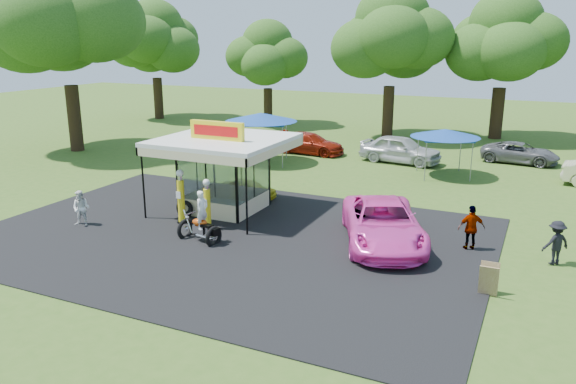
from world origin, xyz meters
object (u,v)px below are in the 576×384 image
kiosk_car (248,189)px  pink_sedan (383,223)px  tent_west (261,118)px  motorcycle (201,221)px  spectator_east_b (471,228)px  gas_pump_right (207,205)px  spectator_west (81,208)px  bg_car_b (309,143)px  gas_pump_left (181,198)px  bg_car_a (220,141)px  gas_station_kiosk (224,173)px  bg_car_d (520,153)px  tent_east (445,134)px  a_frame_sign (489,280)px  bg_car_c (400,149)px  spectator_east_a (556,243)px

kiosk_car → pink_sedan: pink_sedan is taller
tent_west → motorcycle: bearing=-71.7°
spectator_east_b → gas_pump_right: bearing=-14.5°
kiosk_car → spectator_east_b: bearing=-103.5°
spectator_west → bg_car_b: 18.23m
tent_west → gas_pump_left: bearing=-78.3°
bg_car_a → gas_station_kiosk: bearing=-126.2°
bg_car_d → tent_east: (-3.80, -5.50, 1.80)m
motorcycle → bg_car_b: motorcycle is taller
spectator_west → motorcycle: bearing=-14.2°
bg_car_b → gas_pump_left: bearing=-174.1°
bg_car_d → a_frame_sign: bearing=-173.3°
tent_east → kiosk_car: bearing=-131.9°
motorcycle → tent_west: tent_west is taller
gas_station_kiosk → spectator_west: gas_station_kiosk is taller
gas_station_kiosk → spectator_east_b: (10.90, -0.41, -0.92)m
gas_pump_left → tent_east: (8.56, 13.38, 1.31)m
gas_pump_left → bg_car_a: gas_pump_left is taller
spectator_east_b → tent_west: 17.49m
gas_pump_left → tent_west: bearing=101.7°
gas_station_kiosk → tent_west: bearing=108.2°
pink_sedan → tent_west: (-10.95, 10.93, 2.02)m
gas_pump_left → bg_car_d: 22.57m
gas_pump_left → pink_sedan: gas_pump_left is taller
motorcycle → kiosk_car: 6.29m
spectator_west → pink_sedan: bearing=-4.2°
spectator_west → bg_car_c: bearing=43.7°
pink_sedan → tent_east: bearing=66.3°
kiosk_car → spectator_west: bearing=146.7°
motorcycle → pink_sedan: bearing=33.4°
bg_car_d → bg_car_a: bearing=109.4°
tent_east → gas_pump_right: bearing=-117.8°
motorcycle → bg_car_c: motorcycle is taller
motorcycle → tent_west: 14.54m
bg_car_b → bg_car_c: size_ratio=0.95×
spectator_east_b → bg_car_d: 16.90m
bg_car_d → kiosk_car: bearing=146.7°
spectator_east_a → gas_pump_right: bearing=-31.0°
gas_pump_right → spectator_east_b: 10.41m
bg_car_b → tent_east: size_ratio=1.25×
gas_station_kiosk → a_frame_sign: 12.69m
gas_pump_right → bg_car_b: (-2.25, 16.17, -0.33)m
pink_sedan → tent_west: bearing=111.9°
spectator_east_b → gas_pump_left: bearing=-16.8°
gas_pump_left → motorcycle: gas_pump_left is taller
gas_station_kiosk → motorcycle: 4.26m
spectator_east_b → tent_east: (-3.04, 11.38, 1.59)m
motorcycle → gas_pump_right: bearing=123.8°
bg_car_d → tent_east: size_ratio=1.20×
spectator_east_a → kiosk_car: bearing=-51.2°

